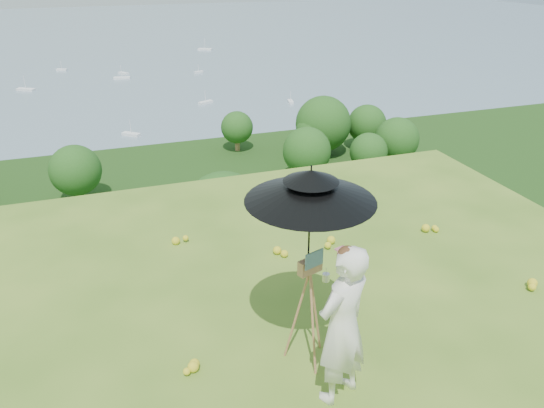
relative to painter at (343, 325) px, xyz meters
name	(u,v)px	position (x,y,z in m)	size (l,w,h in m)	color
forest_slope	(138,368)	(-1.51, 34.17, -29.89)	(140.00, 56.00, 22.00)	#18350E
shoreline_tier	(115,233)	(-1.51, 74.17, -36.89)	(170.00, 28.00, 8.00)	gray
bay_water	(86,52)	(-1.51, 239.17, -34.89)	(700.00, 700.00, 0.00)	slate
slope_trees	(118,228)	(-1.51, 34.17, -15.89)	(110.00, 50.00, 6.00)	#214F17
harbor_town	(110,196)	(-1.51, 74.17, -30.39)	(110.00, 22.00, 5.00)	silver
moored_boats	(48,98)	(-14.01, 160.17, -34.54)	(140.00, 140.00, 0.70)	white
painter	(343,325)	(0.00, 0.00, 0.00)	(0.65, 0.43, 1.78)	white
field_easel	(309,307)	(-0.10, 0.60, -0.17)	(0.55, 0.55, 1.44)	#8F5C3C
sun_umbrella	(310,220)	(-0.11, 0.63, 0.88)	(1.32, 1.32, 1.17)	black
painter_cap	(348,251)	(0.00, 0.00, 0.84)	(0.19, 0.23, 0.10)	#DA7888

